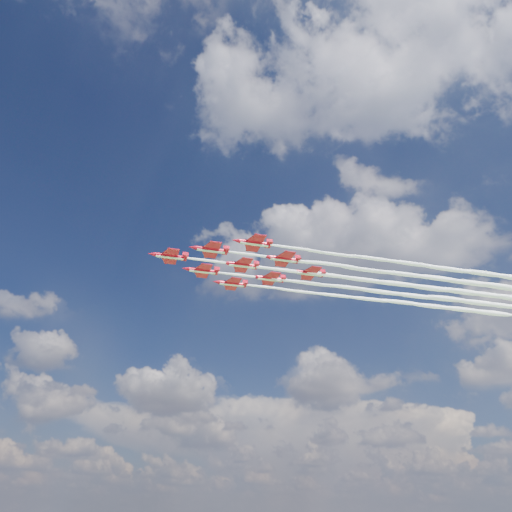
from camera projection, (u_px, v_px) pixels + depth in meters
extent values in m
cylinder|color=red|center=(170.00, 256.00, 138.33)|extent=(7.28, 5.67, 1.12)
cone|color=red|center=(151.00, 254.00, 137.15)|extent=(2.31, 2.10, 1.12)
cone|color=red|center=(187.00, 258.00, 139.44)|extent=(1.84, 1.72, 1.02)
ellipsoid|color=black|center=(163.00, 254.00, 138.07)|extent=(2.26, 1.99, 0.73)
cube|color=red|center=(172.00, 257.00, 138.43)|extent=(8.12, 9.53, 0.14)
cube|color=red|center=(185.00, 258.00, 139.28)|extent=(3.30, 3.82, 0.12)
cube|color=red|center=(185.00, 255.00, 139.75)|extent=(1.41, 1.07, 1.84)
cube|color=white|center=(170.00, 258.00, 138.09)|extent=(6.75, 5.21, 0.12)
cylinder|color=red|center=(211.00, 250.00, 135.01)|extent=(7.28, 5.67, 1.12)
cone|color=red|center=(192.00, 247.00, 133.83)|extent=(2.31, 2.10, 1.12)
cone|color=red|center=(228.00, 252.00, 136.12)|extent=(1.84, 1.72, 1.02)
ellipsoid|color=black|center=(204.00, 247.00, 134.75)|extent=(2.26, 1.99, 0.73)
cube|color=red|center=(213.00, 250.00, 135.10)|extent=(8.12, 9.53, 0.14)
cube|color=red|center=(226.00, 252.00, 135.96)|extent=(3.30, 3.82, 0.12)
cube|color=red|center=(227.00, 249.00, 136.43)|extent=(1.41, 1.07, 1.84)
cube|color=white|center=(211.00, 251.00, 134.77)|extent=(6.75, 5.21, 0.12)
cylinder|color=red|center=(203.00, 271.00, 146.44)|extent=(7.28, 5.67, 1.12)
cone|color=red|center=(185.00, 269.00, 145.26)|extent=(2.31, 2.10, 1.12)
cone|color=red|center=(219.00, 273.00, 147.55)|extent=(1.84, 1.72, 1.02)
ellipsoid|color=black|center=(196.00, 268.00, 146.18)|extent=(2.26, 1.99, 0.73)
cube|color=red|center=(204.00, 271.00, 146.54)|extent=(8.12, 9.53, 0.14)
cube|color=red|center=(216.00, 272.00, 147.39)|extent=(3.30, 3.82, 0.12)
cube|color=red|center=(217.00, 270.00, 147.86)|extent=(1.41, 1.07, 1.84)
cube|color=white|center=(202.00, 272.00, 146.20)|extent=(6.75, 5.21, 0.12)
cylinder|color=red|center=(254.00, 243.00, 131.69)|extent=(7.28, 5.67, 1.12)
cone|color=red|center=(235.00, 240.00, 130.51)|extent=(2.31, 2.10, 1.12)
cone|color=red|center=(271.00, 245.00, 132.80)|extent=(1.84, 1.72, 1.02)
ellipsoid|color=black|center=(247.00, 240.00, 131.43)|extent=(2.26, 1.99, 0.73)
cube|color=red|center=(256.00, 243.00, 131.78)|extent=(8.12, 9.53, 0.14)
cube|color=red|center=(269.00, 245.00, 132.63)|extent=(3.30, 3.82, 0.12)
cube|color=red|center=(270.00, 242.00, 133.11)|extent=(1.41, 1.07, 1.84)
cube|color=white|center=(254.00, 245.00, 131.45)|extent=(6.75, 5.21, 0.12)
cylinder|color=red|center=(242.00, 265.00, 143.12)|extent=(7.28, 5.67, 1.12)
cone|color=red|center=(225.00, 263.00, 141.94)|extent=(2.31, 2.10, 1.12)
cone|color=red|center=(258.00, 267.00, 144.23)|extent=(1.84, 1.72, 1.02)
ellipsoid|color=black|center=(235.00, 263.00, 142.86)|extent=(2.26, 1.99, 0.73)
cube|color=red|center=(244.00, 265.00, 143.21)|extent=(8.12, 9.53, 0.14)
cube|color=red|center=(256.00, 267.00, 144.07)|extent=(3.30, 3.82, 0.12)
cube|color=red|center=(256.00, 264.00, 144.54)|extent=(1.41, 1.07, 1.84)
cube|color=white|center=(242.00, 266.00, 142.88)|extent=(6.75, 5.21, 0.12)
cylinder|color=red|center=(232.00, 284.00, 154.55)|extent=(7.28, 5.67, 1.12)
cone|color=red|center=(216.00, 282.00, 153.37)|extent=(2.31, 2.10, 1.12)
cone|color=red|center=(247.00, 285.00, 155.66)|extent=(1.84, 1.72, 1.02)
ellipsoid|color=black|center=(225.00, 282.00, 154.29)|extent=(2.26, 1.99, 0.73)
cube|color=red|center=(233.00, 284.00, 154.65)|extent=(8.12, 9.53, 0.14)
cube|color=red|center=(245.00, 285.00, 155.50)|extent=(3.30, 3.82, 0.12)
cube|color=red|center=(245.00, 282.00, 155.97)|extent=(1.41, 1.07, 1.84)
cube|color=white|center=(232.00, 285.00, 154.31)|extent=(6.75, 5.21, 0.12)
cylinder|color=red|center=(283.00, 259.00, 139.80)|extent=(7.28, 5.67, 1.12)
cone|color=red|center=(266.00, 257.00, 138.62)|extent=(2.31, 2.10, 1.12)
cone|color=red|center=(300.00, 261.00, 140.91)|extent=(1.84, 1.72, 1.02)
ellipsoid|color=black|center=(276.00, 257.00, 139.54)|extent=(2.26, 1.99, 0.73)
cube|color=red|center=(285.00, 259.00, 139.89)|extent=(8.12, 9.53, 0.14)
cube|color=red|center=(297.00, 261.00, 140.74)|extent=(3.30, 3.82, 0.12)
cube|color=red|center=(298.00, 258.00, 141.22)|extent=(1.41, 1.07, 1.84)
cube|color=white|center=(283.00, 260.00, 139.56)|extent=(6.75, 5.21, 0.12)
cylinder|color=red|center=(270.00, 278.00, 151.23)|extent=(7.28, 5.67, 1.12)
cone|color=red|center=(254.00, 277.00, 150.05)|extent=(2.31, 2.10, 1.12)
cone|color=red|center=(285.00, 280.00, 152.34)|extent=(1.84, 1.72, 1.02)
ellipsoid|color=black|center=(263.00, 276.00, 150.97)|extent=(2.26, 1.99, 0.73)
cube|color=red|center=(271.00, 279.00, 151.32)|extent=(8.12, 9.53, 0.14)
cube|color=red|center=(283.00, 280.00, 152.18)|extent=(3.30, 3.82, 0.12)
cube|color=red|center=(283.00, 277.00, 152.65)|extent=(1.41, 1.07, 1.84)
cube|color=white|center=(270.00, 280.00, 150.99)|extent=(6.75, 5.21, 0.12)
cylinder|color=red|center=(310.00, 273.00, 147.91)|extent=(7.28, 5.67, 1.12)
cone|color=red|center=(293.00, 271.00, 146.73)|extent=(2.31, 2.10, 1.12)
cone|color=red|center=(325.00, 275.00, 149.02)|extent=(1.84, 1.72, 1.02)
ellipsoid|color=black|center=(303.00, 271.00, 147.65)|extent=(2.26, 1.99, 0.73)
cube|color=red|center=(311.00, 273.00, 148.00)|extent=(8.12, 9.53, 0.14)
cube|color=red|center=(322.00, 275.00, 148.85)|extent=(3.30, 3.82, 0.12)
cube|color=red|center=(323.00, 272.00, 149.33)|extent=(1.41, 1.07, 1.84)
cube|color=white|center=(310.00, 275.00, 147.67)|extent=(6.75, 5.21, 0.12)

